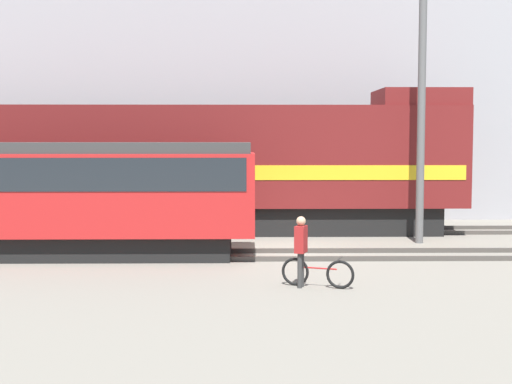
{
  "coord_description": "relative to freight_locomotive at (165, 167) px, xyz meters",
  "views": [
    {
      "loc": [
        -0.86,
        -21.16,
        3.39
      ],
      "look_at": [
        -0.55,
        0.06,
        1.8
      ],
      "focal_mm": 50.0,
      "sensor_mm": 36.0,
      "label": 1
    }
  ],
  "objects": [
    {
      "name": "ground_plane",
      "position": [
        3.77,
        -4.49,
        -2.39
      ],
      "size": [
        120.0,
        120.0,
        0.0
      ],
      "primitive_type": "plane",
      "color": "slate"
    },
    {
      "name": "track_near",
      "position": [
        3.77,
        -5.42,
        -2.32
      ],
      "size": [
        60.0,
        1.5,
        0.14
      ],
      "color": "#47423D",
      "rests_on": "ground"
    },
    {
      "name": "track_far",
      "position": [
        3.77,
        0.0,
        -2.32
      ],
      "size": [
        60.0,
        1.51,
        0.14
      ],
      "color": "#47423D",
      "rests_on": "ground"
    },
    {
      "name": "building_backdrop",
      "position": [
        3.77,
        6.9,
        5.4
      ],
      "size": [
        35.59,
        6.0,
        15.57
      ],
      "color": "#99999E",
      "rests_on": "ground"
    },
    {
      "name": "freight_locomotive",
      "position": [
        0.0,
        0.0,
        0.0
      ],
      "size": [
        21.59,
        3.04,
        5.14
      ],
      "color": "black",
      "rests_on": "ground"
    },
    {
      "name": "streetcar",
      "position": [
        -2.53,
        -5.42,
        -0.51
      ],
      "size": [
        11.37,
        2.54,
        3.28
      ],
      "color": "black",
      "rests_on": "ground"
    },
    {
      "name": "bicycle",
      "position": [
        4.55,
        -9.58,
        -2.05
      ],
      "size": [
        1.63,
        0.72,
        0.71
      ],
      "color": "black",
      "rests_on": "ground"
    },
    {
      "name": "person",
      "position": [
        4.16,
        -9.59,
        -1.4
      ],
      "size": [
        0.33,
        0.41,
        1.63
      ],
      "color": "#333333",
      "rests_on": "ground"
    },
    {
      "name": "utility_pole_center",
      "position": [
        8.56,
        -2.71,
        2.34
      ],
      "size": [
        0.25,
        0.25,
        9.45
      ],
      "color": "#595959",
      "rests_on": "ground"
    }
  ]
}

